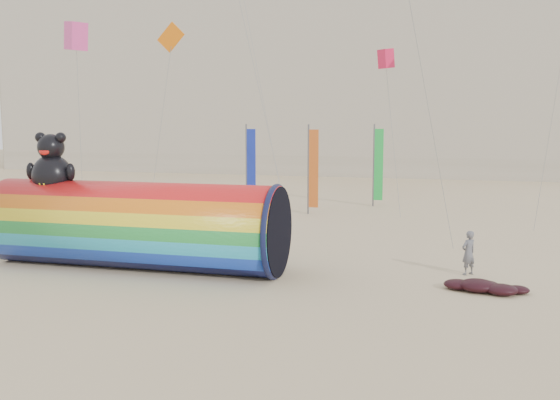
% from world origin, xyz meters
% --- Properties ---
extents(ground, '(160.00, 160.00, 0.00)m').
position_xyz_m(ground, '(0.00, 0.00, 0.00)').
color(ground, '#CCB58C').
rests_on(ground, ground).
extents(hotel_building, '(60.40, 15.40, 20.60)m').
position_xyz_m(hotel_building, '(-12.00, 45.95, 10.31)').
color(hotel_building, '#B7AD99').
rests_on(hotel_building, ground).
extents(windsock_assembly, '(10.94, 3.33, 5.04)m').
position_xyz_m(windsock_assembly, '(-4.36, -0.79, 1.67)').
color(windsock_assembly, red).
rests_on(windsock_assembly, ground).
extents(kite_handler, '(0.67, 0.67, 1.57)m').
position_xyz_m(kite_handler, '(7.42, 1.30, 0.78)').
color(kite_handler, '#5C5C64').
rests_on(kite_handler, ground).
extents(fabric_bundle, '(2.62, 1.35, 0.41)m').
position_xyz_m(fabric_bundle, '(7.86, -0.89, 0.17)').
color(fabric_bundle, black).
rests_on(fabric_bundle, ground).
extents(festival_banners, '(8.12, 4.45, 5.20)m').
position_xyz_m(festival_banners, '(-1.29, 15.87, 2.64)').
color(festival_banners, '#59595E').
rests_on(festival_banners, ground).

